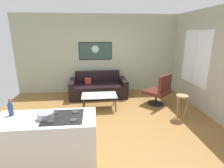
# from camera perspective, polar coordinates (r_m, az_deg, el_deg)

# --- Properties ---
(ground) EXTENTS (6.40, 6.40, 0.04)m
(ground) POSITION_cam_1_polar(r_m,az_deg,el_deg) (4.65, -0.05, -11.71)
(ground) COLOR brown
(back_wall) EXTENTS (6.40, 0.05, 2.80)m
(back_wall) POSITION_cam_1_polar(r_m,az_deg,el_deg) (6.57, -2.15, 9.57)
(back_wall) COLOR #A5AC8F
(back_wall) RESTS_ON ground
(right_wall) EXTENTS (0.05, 6.40, 2.80)m
(right_wall) POSITION_cam_1_polar(r_m,az_deg,el_deg) (5.38, 28.80, 6.14)
(right_wall) COLOR #A7A893
(right_wall) RESTS_ON ground
(couch) EXTENTS (1.99, 1.00, 0.84)m
(couch) POSITION_cam_1_polar(r_m,az_deg,el_deg) (6.21, -4.47, -1.39)
(couch) COLOR black
(couch) RESTS_ON ground
(coffee_table) EXTENTS (1.00, 0.59, 0.43)m
(coffee_table) POSITION_cam_1_polar(r_m,az_deg,el_deg) (5.13, -4.13, -3.90)
(coffee_table) COLOR silver
(coffee_table) RESTS_ON ground
(armchair) EXTENTS (0.94, 0.93, 0.97)m
(armchair) POSITION_cam_1_polar(r_m,az_deg,el_deg) (5.58, 14.98, -2.03)
(armchair) COLOR black
(armchair) RESTS_ON ground
(bar_stool) EXTENTS (0.35, 0.34, 0.64)m
(bar_stool) POSITION_cam_1_polar(r_m,az_deg,el_deg) (4.86, 21.55, -5.11)
(bar_stool) COLOR #9F714A
(bar_stool) RESTS_ON ground
(kitchen_counter) EXTENTS (1.55, 0.68, 0.93)m
(kitchen_counter) POSITION_cam_1_polar(r_m,az_deg,el_deg) (3.15, -19.98, -17.59)
(kitchen_counter) COLOR white
(kitchen_counter) RESTS_ON ground
(soda_bottle) EXTENTS (0.08, 0.08, 0.28)m
(soda_bottle) POSITION_cam_1_polar(r_m,az_deg,el_deg) (3.20, -29.92, -6.72)
(soda_bottle) COLOR navy
(soda_bottle) RESTS_ON kitchen_counter
(mixing_bowl) EXTENTS (0.24, 0.24, 0.10)m
(mixing_bowl) POSITION_cam_1_polar(r_m,az_deg,el_deg) (2.89, -20.62, -9.52)
(mixing_bowl) COLOR gray
(mixing_bowl) RESTS_ON kitchen_counter
(wall_painting) EXTENTS (1.18, 0.03, 0.63)m
(wall_painting) POSITION_cam_1_polar(r_m,az_deg,el_deg) (6.50, -5.39, 10.54)
(wall_painting) COLOR black
(window) EXTENTS (0.03, 1.40, 1.60)m
(window) POSITION_cam_1_polar(r_m,az_deg,el_deg) (5.86, 25.28, 7.59)
(window) COLOR silver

